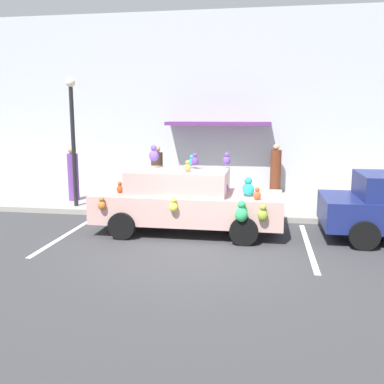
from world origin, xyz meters
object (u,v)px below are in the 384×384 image
object	(u,v)px
pedestrian_walking_past	(73,175)
pedestrian_by_lamp	(276,171)
plush_covered_car	(186,200)
street_lamp_post	(73,128)
teddy_bear_on_sidewalk	(136,199)
pedestrian_near_shopfront	(157,175)

from	to	relation	value
pedestrian_walking_past	pedestrian_by_lamp	distance (m)	6.75
plush_covered_car	pedestrian_walking_past	distance (m)	4.89
plush_covered_car	street_lamp_post	bearing A→B (deg)	153.88
street_lamp_post	pedestrian_walking_past	size ratio (longest dim) A/B	2.15
pedestrian_by_lamp	pedestrian_walking_past	bearing A→B (deg)	-161.24
plush_covered_car	teddy_bear_on_sidewalk	xyz separation A→B (m)	(-1.85, 1.94, -0.40)
plush_covered_car	teddy_bear_on_sidewalk	bearing A→B (deg)	133.67
street_lamp_post	pedestrian_walking_past	distance (m)	1.75
pedestrian_near_shopfront	pedestrian_by_lamp	xyz separation A→B (m)	(3.75, 1.72, -0.01)
teddy_bear_on_sidewalk	street_lamp_post	xyz separation A→B (m)	(-1.84, -0.13, 2.06)
plush_covered_car	street_lamp_post	distance (m)	4.44
plush_covered_car	pedestrian_near_shopfront	distance (m)	3.42
teddy_bear_on_sidewalk	street_lamp_post	bearing A→B (deg)	-176.08
pedestrian_walking_past	pedestrian_by_lamp	size ratio (longest dim) A/B	1.01
teddy_bear_on_sidewalk	street_lamp_post	distance (m)	2.77
street_lamp_post	teddy_bear_on_sidewalk	bearing A→B (deg)	3.92
pedestrian_walking_past	plush_covered_car	bearing A→B (deg)	-32.47
street_lamp_post	pedestrian_walking_past	world-z (taller)	street_lamp_post
plush_covered_car	pedestrian_by_lamp	size ratio (longest dim) A/B	2.63
plush_covered_car	pedestrian_near_shopfront	xyz separation A→B (m)	(-1.49, 3.08, 0.16)
plush_covered_car	pedestrian_walking_past	world-z (taller)	plush_covered_car
plush_covered_car	teddy_bear_on_sidewalk	world-z (taller)	plush_covered_car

